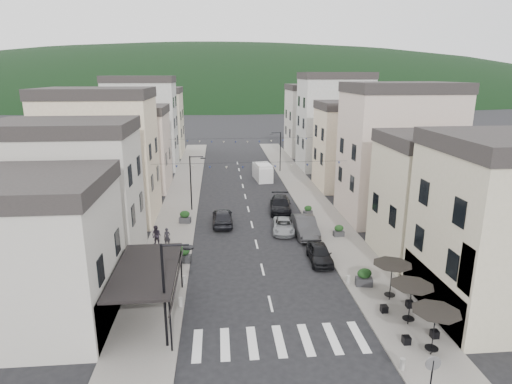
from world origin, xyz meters
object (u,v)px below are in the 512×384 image
(parked_car_b, at_px, (305,226))
(parked_car_c, at_px, (284,226))
(delivery_van, at_px, (263,172))
(pedestrian_b, at_px, (156,236))
(parked_car_a, at_px, (320,253))
(pedestrian_a, at_px, (167,237))
(parked_car_e, at_px, (222,217))
(parked_car_d, at_px, (281,205))

(parked_car_b, bearing_deg, parked_car_c, 150.42)
(delivery_van, relative_size, pedestrian_b, 2.88)
(parked_car_b, bearing_deg, pedestrian_b, -173.40)
(parked_car_a, xyz_separation_m, parked_car_c, (-1.80, 6.77, -0.10))
(pedestrian_b, bearing_deg, parked_car_a, 6.42)
(parked_car_c, bearing_deg, pedestrian_a, -157.58)
(parked_car_a, height_order, parked_car_e, parked_car_e)
(parked_car_b, xyz_separation_m, parked_car_d, (-1.23, 7.07, -0.09))
(pedestrian_a, bearing_deg, parked_car_e, 52.38)
(parked_car_a, bearing_deg, parked_car_b, 91.96)
(parked_car_d, bearing_deg, parked_car_e, -143.54)
(delivery_van, xyz_separation_m, pedestrian_a, (-10.56, -23.09, -0.26))
(parked_car_c, height_order, parked_car_d, parked_car_d)
(delivery_van, bearing_deg, parked_car_a, -92.62)
(parked_car_d, relative_size, pedestrian_a, 3.43)
(parked_car_e, bearing_deg, parked_car_c, 155.90)
(parked_car_a, xyz_separation_m, parked_car_e, (-7.46, 9.25, 0.11))
(delivery_van, bearing_deg, parked_car_e, -114.04)
(parked_car_b, height_order, delivery_van, delivery_van)
(parked_car_d, bearing_deg, parked_car_a, -77.94)
(parked_car_c, xyz_separation_m, parked_car_e, (-5.66, 2.48, 0.21))
(parked_car_e, xyz_separation_m, pedestrian_b, (-5.66, -5.05, 0.19))
(parked_car_e, xyz_separation_m, pedestrian_a, (-4.76, -5.16, 0.08))
(parked_car_c, bearing_deg, parked_car_b, -21.43)
(parked_car_b, height_order, parked_car_d, parked_car_b)
(parked_car_b, distance_m, parked_car_d, 7.18)
(parked_car_a, xyz_separation_m, parked_car_b, (0.00, 5.75, 0.16))
(parked_car_d, xyz_separation_m, pedestrian_b, (-11.89, -8.63, 0.23))
(pedestrian_b, bearing_deg, parked_car_e, 65.92)
(parked_car_b, distance_m, delivery_van, 21.49)
(parked_car_c, height_order, pedestrian_b, pedestrian_b)
(parked_car_e, height_order, delivery_van, delivery_van)
(pedestrian_a, bearing_deg, parked_car_d, 43.55)
(delivery_van, xyz_separation_m, pedestrian_b, (-11.45, -22.98, -0.15))
(parked_car_e, relative_size, delivery_van, 0.94)
(pedestrian_a, bearing_deg, delivery_van, 70.48)
(delivery_van, bearing_deg, parked_car_b, -91.69)
(parked_car_e, bearing_deg, pedestrian_a, 46.88)
(parked_car_a, height_order, delivery_van, delivery_van)
(parked_car_b, distance_m, parked_car_e, 8.23)
(parked_car_e, bearing_deg, parked_car_a, 128.44)
(parked_car_c, bearing_deg, delivery_van, 97.57)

